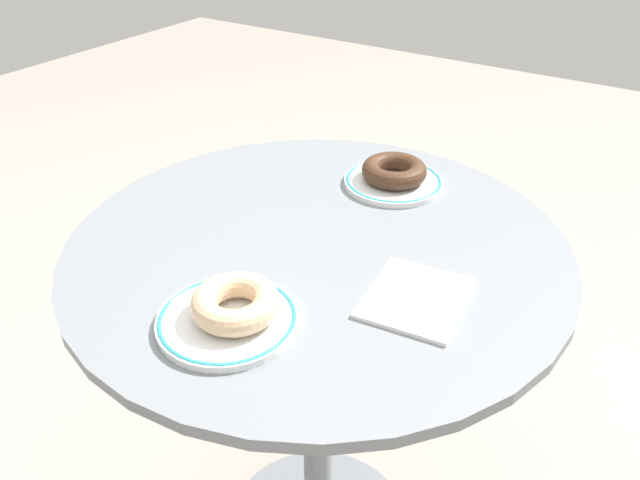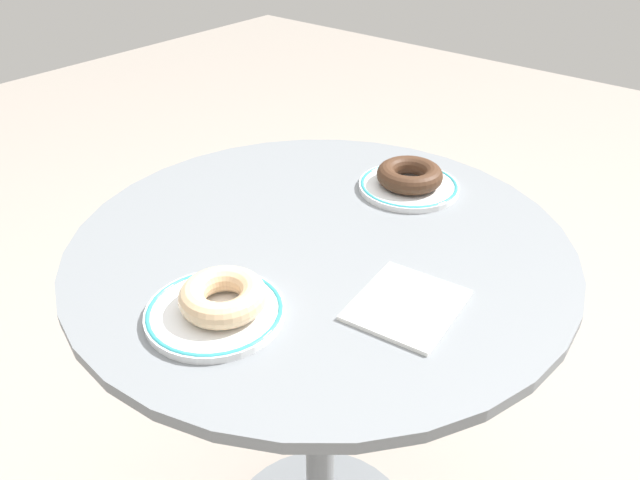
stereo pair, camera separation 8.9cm
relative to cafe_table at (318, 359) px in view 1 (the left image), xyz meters
The scene contains 6 objects.
cafe_table is the anchor object (origin of this frame).
plate_left 0.34m from the cafe_table, behind, with size 0.18×0.18×0.01m.
plate_right 0.34m from the cafe_table, ahead, with size 0.17×0.17×0.01m.
donut_glazed 0.35m from the cafe_table, behind, with size 0.11×0.11×0.03m, color #E0B789.
donut_chocolate 0.35m from the cafe_table, ahead, with size 0.11×0.11×0.03m, color #422819.
paper_napkin 0.32m from the cafe_table, 105.70° to the right, with size 0.14×0.12×0.01m, color white.
Camera 1 is at (-0.66, -0.43, 1.28)m, focal length 34.72 mm.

